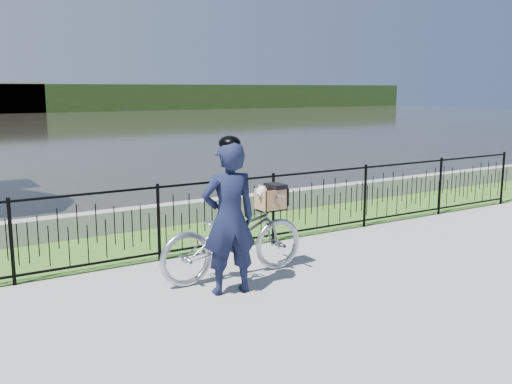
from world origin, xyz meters
TOP-DOWN VIEW (x-y plane):
  - ground at (0.00, 0.00)m, footprint 120.00×120.00m
  - grass_strip at (0.00, 2.60)m, footprint 60.00×2.00m
  - quay_wall at (0.00, 3.60)m, footprint 60.00×0.30m
  - fence at (0.00, 1.60)m, footprint 14.00×0.06m
  - far_building_right at (6.00, 58.50)m, footprint 6.00×3.00m
  - bicycle_rig at (-0.42, 0.40)m, footprint 2.12×0.74m
  - cyclist at (-0.77, -0.09)m, footprint 0.75×0.55m

SIDE VIEW (x-z plane):
  - ground at x=0.00m, z-range 0.00..0.00m
  - grass_strip at x=0.00m, z-range 0.00..0.01m
  - quay_wall at x=0.00m, z-range 0.00..0.40m
  - bicycle_rig at x=-0.42m, z-range -0.05..1.18m
  - fence at x=0.00m, z-range 0.00..1.15m
  - cyclist at x=-0.77m, z-range -0.01..1.93m
  - far_building_right at x=6.00m, z-range 0.00..3.20m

